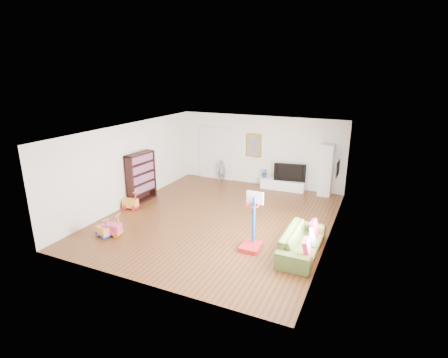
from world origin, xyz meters
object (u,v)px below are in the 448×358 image
at_px(media_console, 283,185).
at_px(basketball_hoop, 252,222).
at_px(sofa, 302,242).
at_px(bookshelf, 141,178).

xyz_separation_m(media_console, basketball_hoop, (0.52, -4.83, 0.54)).
bearing_deg(sofa, media_console, 21.44).
distance_m(sofa, basketball_hoop, 1.32).
bearing_deg(media_console, bookshelf, -143.34).
height_order(sofa, basketball_hoop, basketball_hoop).
relative_size(bookshelf, basketball_hoop, 1.16).
xyz_separation_m(sofa, basketball_hoop, (-1.21, -0.30, 0.44)).
bearing_deg(sofa, bookshelf, 77.85).
xyz_separation_m(bookshelf, sofa, (5.79, -1.29, -0.56)).
bearing_deg(basketball_hoop, media_console, 93.93).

